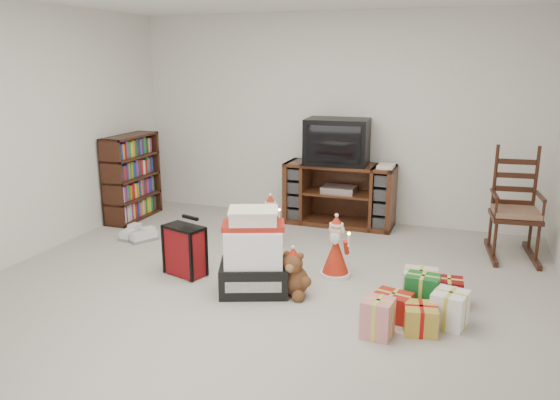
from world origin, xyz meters
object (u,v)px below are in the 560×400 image
object	(u,v)px
gift_pile	(254,257)
teddy_bear	(294,276)
rocking_chair	(515,218)
mrs_claus_figurine	(271,227)
sneaker_pair	(138,235)
santa_figurine	(336,253)
red_suitcase	(185,250)
bookshelf	(132,179)
gift_cluster	(419,302)
tv_stand	(339,194)
crt_television	(337,141)

from	to	relation	value
gift_pile	teddy_bear	world-z (taller)	gift_pile
rocking_chair	teddy_bear	distance (m)	2.49
mrs_claus_figurine	sneaker_pair	world-z (taller)	mrs_claus_figurine
rocking_chair	santa_figurine	size ratio (longest dim) A/B	1.98
santa_figurine	sneaker_pair	distance (m)	2.35
red_suitcase	mrs_claus_figurine	world-z (taller)	mrs_claus_figurine
teddy_bear	mrs_claus_figurine	size ratio (longest dim) A/B	0.67
teddy_bear	bookshelf	bearing A→B (deg)	149.52
bookshelf	gift_cluster	bearing A→B (deg)	-23.60
tv_stand	gift_pile	size ratio (longest dim) A/B	1.81
santa_figurine	crt_television	distance (m)	1.84
bookshelf	santa_figurine	xyz separation A→B (m)	(2.86, -1.01, -0.28)
santa_figurine	sneaker_pair	bearing A→B (deg)	173.04
santa_figurine	crt_television	size ratio (longest dim) A/B	0.77
sneaker_pair	mrs_claus_figurine	bearing A→B (deg)	24.22
bookshelf	santa_figurine	distance (m)	3.05
teddy_bear	crt_television	world-z (taller)	crt_television
mrs_claus_figurine	tv_stand	bearing A→B (deg)	64.52
tv_stand	rocking_chair	world-z (taller)	rocking_chair
crt_television	teddy_bear	bearing A→B (deg)	-89.05
rocking_chair	santa_figurine	bearing A→B (deg)	-149.60
red_suitcase	crt_television	distance (m)	2.38
rocking_chair	mrs_claus_figurine	bearing A→B (deg)	-172.51
gift_pile	crt_television	size ratio (longest dim) A/B	0.95
mrs_claus_figurine	crt_television	xyz separation A→B (m)	(0.45, 1.04, 0.79)
rocking_chair	red_suitcase	xyz separation A→B (m)	(-2.88, -1.61, -0.15)
red_suitcase	gift_cluster	world-z (taller)	red_suitcase
santa_figurine	mrs_claus_figurine	size ratio (longest dim) A/B	1.03
red_suitcase	sneaker_pair	world-z (taller)	red_suitcase
bookshelf	gift_cluster	xyz separation A→B (m)	(3.67, -1.60, -0.39)
tv_stand	santa_figurine	xyz separation A→B (m)	(0.36, -1.61, -0.15)
santa_figurine	mrs_claus_figurine	xyz separation A→B (m)	(-0.85, 0.57, -0.01)
teddy_bear	sneaker_pair	bearing A→B (deg)	158.64
rocking_chair	crt_television	world-z (taller)	crt_television
bookshelf	mrs_claus_figurine	xyz separation A→B (m)	(2.01, -0.44, -0.29)
crt_television	sneaker_pair	bearing A→B (deg)	-148.90
gift_pile	santa_figurine	xyz separation A→B (m)	(0.57, 0.58, -0.09)
gift_pile	gift_cluster	xyz separation A→B (m)	(1.39, -0.01, -0.20)
rocking_chair	red_suitcase	bearing A→B (deg)	-157.07
gift_pile	teddy_bear	xyz separation A→B (m)	(0.34, 0.05, -0.15)
crt_television	rocking_chair	bearing A→B (deg)	-16.46
tv_stand	santa_figurine	world-z (taller)	tv_stand
crt_television	bookshelf	bearing A→B (deg)	-169.76
bookshelf	gift_pile	xyz separation A→B (m)	(2.29, -1.59, -0.19)
gift_pile	sneaker_pair	size ratio (longest dim) A/B	1.86
bookshelf	teddy_bear	world-z (taller)	bookshelf
mrs_claus_figurine	sneaker_pair	size ratio (longest dim) A/B	1.46
santa_figurine	sneaker_pair	xyz separation A→B (m)	(-2.33, 0.28, -0.17)
tv_stand	santa_figurine	distance (m)	1.66
gift_pile	santa_figurine	world-z (taller)	gift_pile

